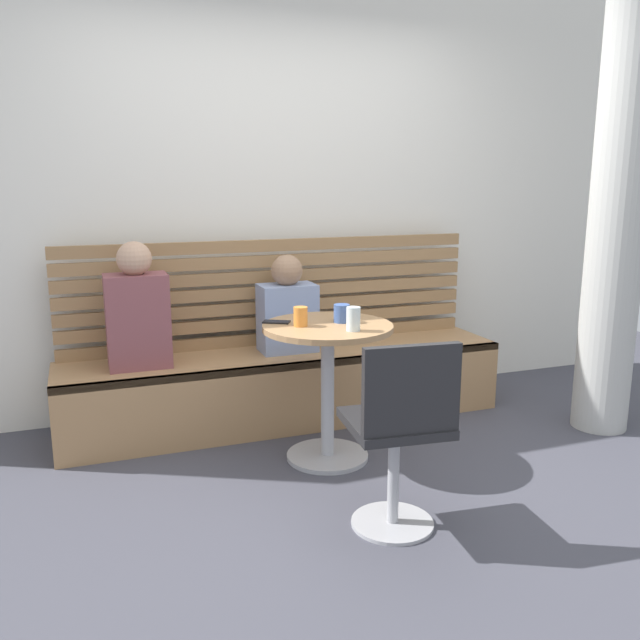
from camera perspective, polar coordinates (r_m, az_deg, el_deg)
The scene contains 13 objects.
ground at distance 3.12m, azimuth 4.11°, elevation -16.11°, with size 8.00×8.00×0.00m, color #42424C.
back_wall at distance 4.29m, azimuth -4.86°, elevation 11.80°, with size 5.20×0.10×2.90m, color white.
concrete_pillar at distance 4.13m, azimuth 24.67°, elevation 10.05°, with size 0.32×0.32×2.80m, color #B2B2AD.
booth_bench at distance 4.06m, azimuth -2.87°, elevation -5.81°, with size 2.70×0.52×0.44m.
booth_backrest at distance 4.16m, azimuth -3.96°, elevation 2.49°, with size 2.65×0.04×0.67m.
cafe_table at distance 3.44m, azimuth 0.67°, elevation -3.99°, with size 0.68×0.68×0.74m.
white_chair at distance 2.75m, azimuth 7.01°, elevation -9.45°, with size 0.44×0.44×0.85m.
person_adult at distance 3.76m, azimuth -15.64°, elevation 0.68°, with size 0.34×0.22×0.71m.
person_child_left at distance 3.98m, azimuth -2.87°, elevation 0.93°, with size 0.34×0.22×0.59m.
cup_tumbler_orange at distance 3.33m, azimuth -1.71°, elevation 0.30°, with size 0.07×0.07×0.10m, color orange.
cup_mug_blue at distance 3.42m, azimuth 1.90°, elevation 0.58°, with size 0.08×0.08×0.10m, color #3D5B9E.
cup_glass_tall at distance 3.23m, azimuth 2.92°, elevation 0.09°, with size 0.07×0.07×0.12m, color silver.
phone_on_table at distance 3.43m, azimuth -3.82°, elevation -0.17°, with size 0.07×0.14×0.01m, color black.
Camera 1 is at (-1.15, -2.49, 1.47)m, focal length 36.72 mm.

